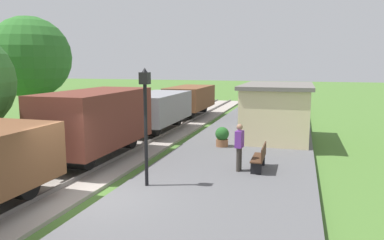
{
  "coord_description": "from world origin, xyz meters",
  "views": [
    {
      "loc": [
        5.55,
        -8.89,
        4.06
      ],
      "look_at": [
        1.01,
        6.36,
        1.62
      ],
      "focal_mm": 34.24,
      "sensor_mm": 36.0,
      "label": 1
    }
  ],
  "objects_px": {
    "potted_planter": "(222,136)",
    "tree_trackside_far": "(30,58)",
    "person_waiting": "(239,145)",
    "bench_down_platform": "(279,115)",
    "lamp_post_near": "(145,105)",
    "station_hut": "(277,110)",
    "freight_train": "(130,117)",
    "bench_near_hut": "(260,157)"
  },
  "relations": [
    {
      "from": "potted_planter",
      "to": "lamp_post_near",
      "type": "bearing_deg",
      "value": -100.43
    },
    {
      "from": "station_hut",
      "to": "bench_down_platform",
      "type": "xyz_separation_m",
      "value": [
        -0.15,
        5.01,
        -0.93
      ]
    },
    {
      "from": "freight_train",
      "to": "station_hut",
      "type": "bearing_deg",
      "value": 26.39
    },
    {
      "from": "freight_train",
      "to": "lamp_post_near",
      "type": "xyz_separation_m",
      "value": [
        3.4,
        -5.81,
        1.32
      ]
    },
    {
      "from": "potted_planter",
      "to": "lamp_post_near",
      "type": "xyz_separation_m",
      "value": [
        -1.13,
        -6.14,
        2.08
      ]
    },
    {
      "from": "bench_near_hut",
      "to": "bench_down_platform",
      "type": "relative_size",
      "value": 1.0
    },
    {
      "from": "freight_train",
      "to": "bench_down_platform",
      "type": "distance_m",
      "value": 10.73
    },
    {
      "from": "freight_train",
      "to": "bench_near_hut",
      "type": "bearing_deg",
      "value": -24.53
    },
    {
      "from": "person_waiting",
      "to": "potted_planter",
      "type": "bearing_deg",
      "value": -61.12
    },
    {
      "from": "potted_planter",
      "to": "tree_trackside_far",
      "type": "height_order",
      "value": "tree_trackside_far"
    },
    {
      "from": "freight_train",
      "to": "potted_planter",
      "type": "height_order",
      "value": "freight_train"
    },
    {
      "from": "station_hut",
      "to": "bench_near_hut",
      "type": "xyz_separation_m",
      "value": [
        -0.15,
        -6.41,
        -0.93
      ]
    },
    {
      "from": "tree_trackside_far",
      "to": "freight_train",
      "type": "bearing_deg",
      "value": -13.43
    },
    {
      "from": "tree_trackside_far",
      "to": "bench_down_platform",
      "type": "bearing_deg",
      "value": 26.0
    },
    {
      "from": "bench_near_hut",
      "to": "lamp_post_near",
      "type": "relative_size",
      "value": 0.41
    },
    {
      "from": "bench_near_hut",
      "to": "person_waiting",
      "type": "relative_size",
      "value": 0.88
    },
    {
      "from": "lamp_post_near",
      "to": "bench_down_platform",
      "type": "bearing_deg",
      "value": 77.13
    },
    {
      "from": "person_waiting",
      "to": "tree_trackside_far",
      "type": "bearing_deg",
      "value": -13.12
    },
    {
      "from": "potted_planter",
      "to": "tree_trackside_far",
      "type": "distance_m",
      "value": 12.27
    },
    {
      "from": "lamp_post_near",
      "to": "tree_trackside_far",
      "type": "bearing_deg",
      "value": 144.41
    },
    {
      "from": "person_waiting",
      "to": "bench_down_platform",
      "type": "bearing_deg",
      "value": -85.32
    },
    {
      "from": "freight_train",
      "to": "tree_trackside_far",
      "type": "relative_size",
      "value": 3.84
    },
    {
      "from": "freight_train",
      "to": "person_waiting",
      "type": "bearing_deg",
      "value": -29.65
    },
    {
      "from": "bench_down_platform",
      "to": "person_waiting",
      "type": "relative_size",
      "value": 0.88
    },
    {
      "from": "bench_near_hut",
      "to": "potted_planter",
      "type": "height_order",
      "value": "potted_planter"
    },
    {
      "from": "bench_near_hut",
      "to": "person_waiting",
      "type": "xyz_separation_m",
      "value": [
        -0.71,
        -0.34,
        0.46
      ]
    },
    {
      "from": "station_hut",
      "to": "potted_planter",
      "type": "xyz_separation_m",
      "value": [
        -2.27,
        -3.05,
        -0.93
      ]
    },
    {
      "from": "station_hut",
      "to": "person_waiting",
      "type": "bearing_deg",
      "value": -97.33
    },
    {
      "from": "freight_train",
      "to": "potted_planter",
      "type": "bearing_deg",
      "value": 4.08
    },
    {
      "from": "bench_down_platform",
      "to": "person_waiting",
      "type": "xyz_separation_m",
      "value": [
        -0.71,
        -11.76,
        0.46
      ]
    },
    {
      "from": "freight_train",
      "to": "station_hut",
      "type": "distance_m",
      "value": 7.59
    },
    {
      "from": "lamp_post_near",
      "to": "person_waiting",
      "type": "bearing_deg",
      "value": 43.92
    },
    {
      "from": "station_hut",
      "to": "bench_down_platform",
      "type": "height_order",
      "value": "station_hut"
    },
    {
      "from": "bench_down_platform",
      "to": "lamp_post_near",
      "type": "distance_m",
      "value": 14.71
    },
    {
      "from": "potted_planter",
      "to": "lamp_post_near",
      "type": "distance_m",
      "value": 6.58
    },
    {
      "from": "person_waiting",
      "to": "lamp_post_near",
      "type": "relative_size",
      "value": 0.46
    },
    {
      "from": "station_hut",
      "to": "lamp_post_near",
      "type": "distance_m",
      "value": 9.86
    },
    {
      "from": "station_hut",
      "to": "lamp_post_near",
      "type": "xyz_separation_m",
      "value": [
        -3.4,
        -9.19,
        1.15
      ]
    },
    {
      "from": "person_waiting",
      "to": "bench_near_hut",
      "type": "bearing_deg",
      "value": -146.14
    },
    {
      "from": "potted_planter",
      "to": "tree_trackside_far",
      "type": "bearing_deg",
      "value": 173.28
    },
    {
      "from": "bench_near_hut",
      "to": "tree_trackside_far",
      "type": "xyz_separation_m",
      "value": [
        -13.73,
        4.72,
        3.7
      ]
    },
    {
      "from": "freight_train",
      "to": "bench_down_platform",
      "type": "relative_size",
      "value": 17.33
    }
  ]
}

